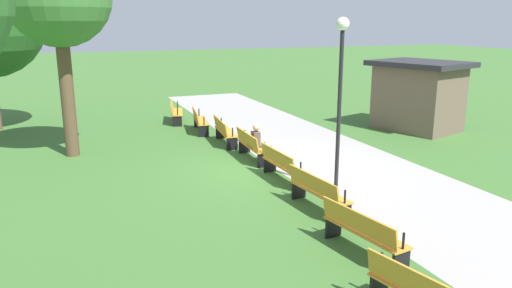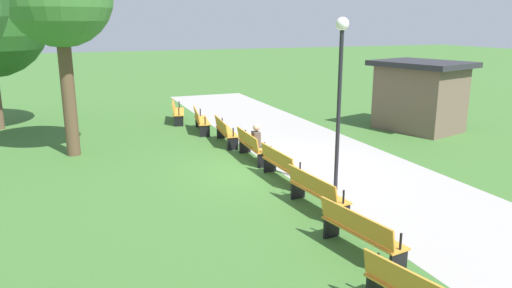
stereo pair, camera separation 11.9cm
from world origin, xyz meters
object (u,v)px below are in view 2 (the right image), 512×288
Objects in this scene: bench_4 at (281,164)px; lamp_post at (340,74)px; bench_6 at (360,231)px; bench_1 at (200,120)px; bench_2 at (225,131)px; bench_3 at (252,145)px; person_seated at (259,142)px; bench_0 at (177,111)px; kiosk at (420,95)px; bench_5 at (316,191)px.

lamp_post is at bearing 40.98° from bench_4.
bench_1 is at bearing 170.61° from bench_6.
bench_1 is 1.01× the size of bench_2.
bench_2 is 8.86m from bench_6.
bench_3 is 0.98× the size of bench_6.
person_seated is at bearing 16.33° from bench_1.
bench_2 is 4.44m from bench_4.
bench_2 and bench_6 have the same top height.
kiosk is at bearing 73.03° from bench_0.
kiosk is at bearing 126.82° from lamp_post.
bench_3 is 7.89m from kiosk.
bench_3 is (2.22, 0.15, 0.00)m from bench_2.
bench_3 is at bearing 166.86° from bench_6.
bench_1 is at bearing -169.33° from lamp_post.
lamp_post is (3.33, 1.02, 2.48)m from bench_3.
bench_3 is at bearing -94.17° from kiosk.
bench_5 is at bearing 11.27° from bench_1.
bench_6 is (4.42, -0.43, 0.00)m from bench_4.
person_seated reaches higher than bench_4.
bench_0 is at bearing -176.27° from bench_4.
bench_4 is at bearing 164.99° from bench_6.
bench_6 is 1.60× the size of person_seated.
kiosk is (-1.65, 7.67, 0.91)m from bench_3.
lamp_post reaches higher than kiosk.
bench_5 is 4.19m from person_seated.
bench_2 is 1.01× the size of bench_4.
bench_1 is 11.06m from bench_6.
bench_5 is at bearing 16.89° from bench_0.
bench_3 and bench_4 have the same top height.
bench_0 is at bearing -136.42° from kiosk.
bench_1 is at bearing 24.38° from bench_0.
person_seated is at bearing 165.50° from bench_6.
bench_2 is 0.44× the size of lamp_post.
bench_0 and bench_3 have the same top height.
lamp_post is at bearing -69.47° from kiosk.
kiosk reaches higher than bench_2.
bench_0 is 8.86m from bench_4.
bench_6 is 0.48× the size of kiosk.
bench_6 is (13.24, 0.43, 0.00)m from bench_0.
bench_3 is at bearing 15.01° from bench_1.
bench_0 is at bearing -165.01° from bench_2.
bench_0 is at bearing -169.21° from lamp_post.
bench_4 and bench_6 have the same top height.
bench_0 is 0.48× the size of kiosk.
person_seated is (0.26, 0.14, 0.16)m from bench_3.
bench_5 and bench_6 have the same top height.
bench_2 is (2.20, 0.29, 0.00)m from bench_1.
bench_0 is 11.06m from bench_5.
bench_5 is at bearing -46.41° from lamp_post.
lamp_post is (7.75, 1.46, 2.48)m from bench_1.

